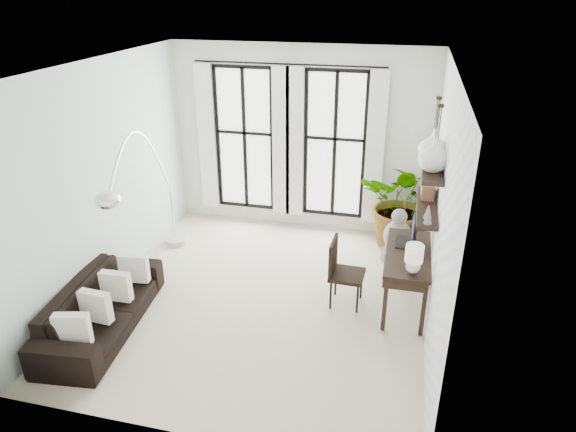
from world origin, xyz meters
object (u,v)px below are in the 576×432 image
(desk, at_px, (408,258))
(desk_chair, at_px, (341,268))
(arc_lamp, at_px, (140,165))
(buddha, at_px, (397,239))
(sofa, at_px, (101,307))
(plant, at_px, (404,204))

(desk, xyz_separation_m, desk_chair, (-0.86, -0.10, -0.21))
(arc_lamp, height_order, buddha, arc_lamp)
(desk, bearing_deg, arc_lamp, -177.15)
(desk_chair, xyz_separation_m, buddha, (0.70, 1.42, -0.18))
(sofa, relative_size, desk, 1.55)
(plant, distance_m, buddha, 0.65)
(sofa, distance_m, desk, 4.02)
(plant, bearing_deg, desk, -86.84)
(sofa, height_order, desk, desk)
(desk, distance_m, arc_lamp, 3.80)
(desk, bearing_deg, sofa, -159.67)
(sofa, xyz_separation_m, plant, (3.64, 3.22, 0.45))
(sofa, xyz_separation_m, desk_chair, (2.88, 1.28, 0.23))
(plant, bearing_deg, buddha, -96.59)
(buddha, bearing_deg, plant, 83.41)
(desk_chair, relative_size, buddha, 1.09)
(plant, height_order, arc_lamp, arc_lamp)
(desk, bearing_deg, buddha, 96.94)
(plant, xyz_separation_m, desk, (0.10, -1.83, -0.01))
(desk, relative_size, arc_lamp, 0.53)
(desk, xyz_separation_m, buddha, (-0.16, 1.32, -0.39))
(sofa, bearing_deg, arc_lamp, -10.79)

